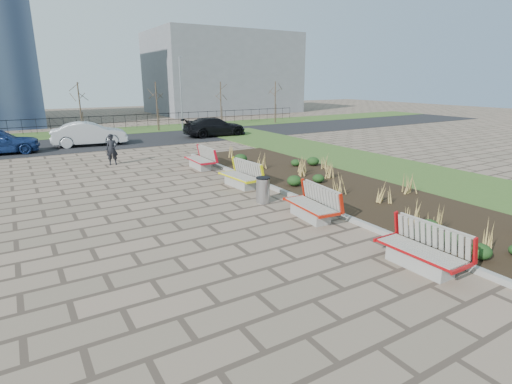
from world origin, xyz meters
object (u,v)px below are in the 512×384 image
bench_a (420,248)px  pedestrian (112,150)px  bench_c (240,175)px  lamp_east (181,94)px  litter_bin (263,190)px  car_black (215,127)px  bench_b (310,203)px  car_silver (90,134)px  bench_d (200,158)px

bench_a → pedestrian: bearing=101.6°
bench_c → pedestrian: bearing=111.2°
bench_c → lamp_east: 20.03m
litter_bin → car_black: bearing=70.0°
bench_b → bench_c: size_ratio=1.00×
car_silver → car_black: bearing=-83.7°
car_silver → litter_bin: bearing=-162.6°
bench_b → car_silver: (-3.37, 18.84, 0.29)m
bench_b → pedestrian: size_ratio=1.33×
litter_bin → pedestrian: 10.05m
bench_a → bench_d: (0.00, 12.65, 0.00)m
bench_a → litter_bin: bench_a is taller
bench_d → litter_bin: 6.42m
lamp_east → car_silver: bearing=-149.3°
bench_c → bench_d: size_ratio=1.00×
bench_b → car_silver: 19.14m
car_black → pedestrian: bearing=128.3°
pedestrian → car_black: (9.12, 6.96, -0.06)m
bench_c → car_silver: 14.67m
bench_c → litter_bin: 2.39m
bench_d → car_black: bearing=61.1°
bench_b → litter_bin: size_ratio=2.31×
litter_bin → car_black: (6.02, 16.50, 0.27)m
car_black → litter_bin: bearing=161.0°
bench_b → bench_a: bearing=-84.9°
bench_c → bench_a: bearing=-94.5°
bench_a → bench_c: bearing=89.2°
pedestrian → lamp_east: size_ratio=0.26×
pedestrian → car_black: bearing=53.8°
bench_c → litter_bin: (-0.36, -2.36, -0.05)m
bench_c → lamp_east: size_ratio=0.35×
bench_b → pedestrian: pedestrian is taller
bench_b → car_silver: size_ratio=0.45×
bench_c → bench_d: (0.00, 4.05, 0.00)m
litter_bin → car_silver: (-3.02, 16.63, 0.33)m
bench_d → bench_a: bearing=-89.6°
bench_c → pedestrian: pedestrian is taller
pedestrian → car_silver: 7.08m
bench_a → bench_b: (0.00, 4.02, 0.00)m
bench_d → litter_bin: bearing=-92.8°
car_black → bench_d: bearing=151.7°
bench_c → car_black: size_ratio=0.43×
pedestrian → car_silver: bearing=105.8°
bench_a → car_black: bearing=75.2°
bench_a → pedestrian: (-3.46, 15.78, 0.29)m
litter_bin → lamp_east: 22.40m
bench_b → litter_bin: 2.24m
bench_d → bench_b: bearing=-89.6°
litter_bin → bench_c: bearing=81.4°
car_silver → bench_b: bearing=-162.8°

